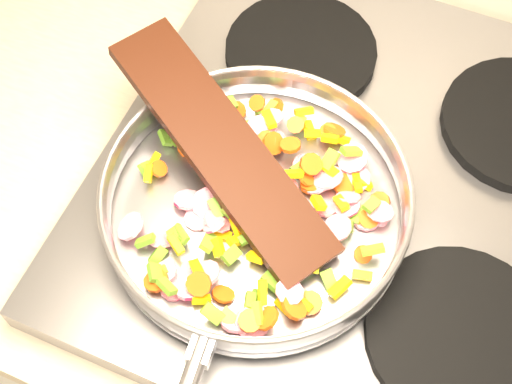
% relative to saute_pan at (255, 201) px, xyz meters
% --- Properties ---
extents(cooktop, '(0.60, 0.60, 0.04)m').
position_rel_saute_pan_xyz_m(cooktop, '(0.10, 0.10, -0.06)').
color(cooktop, '#939399').
rests_on(cooktop, counter_top).
extents(grate_fl, '(0.19, 0.19, 0.02)m').
position_rel_saute_pan_xyz_m(grate_fl, '(-0.04, -0.04, -0.04)').
color(grate_fl, black).
rests_on(grate_fl, cooktop).
extents(grate_fr, '(0.19, 0.19, 0.02)m').
position_rel_saute_pan_xyz_m(grate_fr, '(0.24, -0.04, -0.04)').
color(grate_fr, black).
rests_on(grate_fr, cooktop).
extents(grate_bl, '(0.19, 0.19, 0.02)m').
position_rel_saute_pan_xyz_m(grate_bl, '(-0.04, 0.24, -0.04)').
color(grate_bl, black).
rests_on(grate_bl, cooktop).
extents(saute_pan, '(0.36, 0.53, 0.05)m').
position_rel_saute_pan_xyz_m(saute_pan, '(0.00, 0.00, 0.00)').
color(saute_pan, '#9E9EA5').
rests_on(saute_pan, grate_fl).
extents(vegetable_heap, '(0.28, 0.29, 0.05)m').
position_rel_saute_pan_xyz_m(vegetable_heap, '(0.01, 0.00, -0.01)').
color(vegetable_heap, yellow).
rests_on(vegetable_heap, saute_pan).
extents(wooden_spatula, '(0.32, 0.23, 0.07)m').
position_rel_saute_pan_xyz_m(wooden_spatula, '(-0.05, 0.03, 0.03)').
color(wooden_spatula, black).
rests_on(wooden_spatula, saute_pan).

